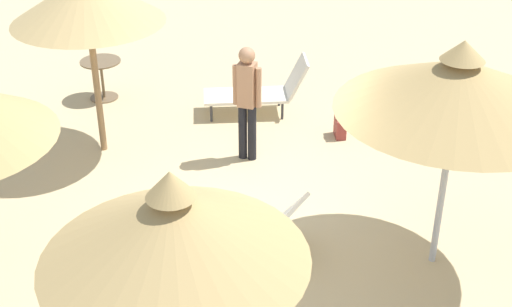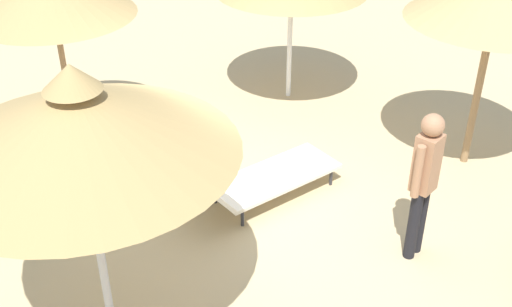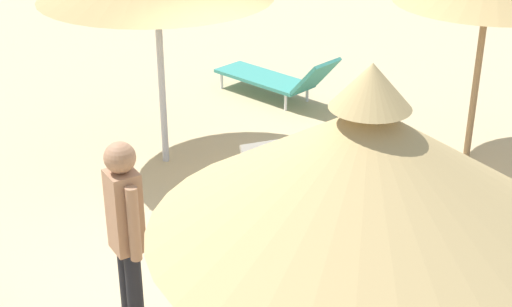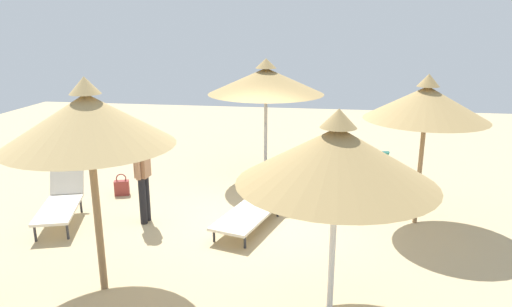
% 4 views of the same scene
% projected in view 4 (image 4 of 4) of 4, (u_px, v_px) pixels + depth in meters
% --- Properties ---
extents(ground, '(24.00, 24.00, 0.10)m').
position_uv_depth(ground, '(260.00, 221.00, 8.84)').
color(ground, tan).
extents(parasol_umbrella_far_right, '(2.19, 2.19, 2.94)m').
position_uv_depth(parasol_umbrella_far_right, '(88.00, 120.00, 5.86)').
color(parasol_umbrella_far_right, olive).
rests_on(parasol_umbrella_far_right, ground).
extents(parasol_umbrella_near_left, '(2.34, 2.34, 2.66)m').
position_uv_depth(parasol_umbrella_near_left, '(337.00, 155.00, 5.31)').
color(parasol_umbrella_near_left, white).
rests_on(parasol_umbrella_near_left, ground).
extents(parasol_umbrella_near_right, '(2.14, 2.14, 2.75)m').
position_uv_depth(parasol_umbrella_near_right, '(426.00, 103.00, 8.04)').
color(parasol_umbrella_near_right, olive).
rests_on(parasol_umbrella_near_right, ground).
extents(parasol_umbrella_far_left, '(2.64, 2.64, 2.82)m').
position_uv_depth(parasol_umbrella_far_left, '(266.00, 81.00, 10.45)').
color(parasol_umbrella_far_left, '#B2B2B7').
rests_on(parasol_umbrella_far_left, ground).
extents(lounge_chair_edge, '(1.13, 1.84, 0.97)m').
position_uv_depth(lounge_chair_edge, '(61.00, 199.00, 8.63)').
color(lounge_chair_edge, silver).
rests_on(lounge_chair_edge, ground).
extents(lounge_chair_center, '(0.94, 2.07, 0.79)m').
position_uv_depth(lounge_chair_center, '(365.00, 159.00, 11.45)').
color(lounge_chair_center, teal).
rests_on(lounge_chair_center, ground).
extents(lounge_chair_front, '(1.24, 2.21, 0.78)m').
position_uv_depth(lounge_chair_front, '(254.00, 206.00, 8.54)').
color(lounge_chair_front, silver).
rests_on(lounge_chair_front, ground).
extents(person_standing_back, '(0.24, 0.44, 1.79)m').
position_uv_depth(person_standing_back, '(143.00, 169.00, 8.40)').
color(person_standing_back, black).
rests_on(person_standing_back, ground).
extents(handbag, '(0.34, 0.24, 0.48)m').
position_uv_depth(handbag, '(122.00, 187.00, 9.98)').
color(handbag, maroon).
rests_on(handbag, ground).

